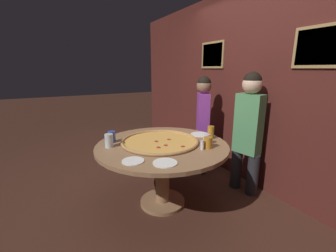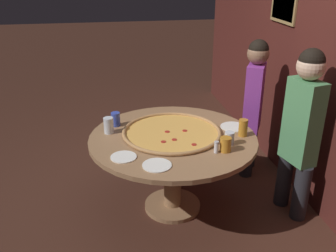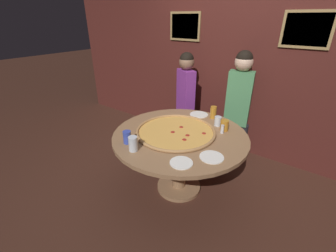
# 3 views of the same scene
# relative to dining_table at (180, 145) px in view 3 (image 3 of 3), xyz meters

# --- Properties ---
(ground_plane) EXTENTS (24.00, 24.00, 0.00)m
(ground_plane) POSITION_rel_dining_table_xyz_m (0.00, 0.00, -0.59)
(ground_plane) COLOR #422319
(back_wall) EXTENTS (6.40, 0.08, 2.60)m
(back_wall) POSITION_rel_dining_table_xyz_m (0.00, 1.33, 0.71)
(back_wall) COLOR #4C1E19
(back_wall) RESTS_ON ground_plane
(dining_table) EXTENTS (1.45, 1.45, 0.74)m
(dining_table) POSITION_rel_dining_table_xyz_m (0.00, 0.00, 0.00)
(dining_table) COLOR #936B47
(dining_table) RESTS_ON ground_plane
(giant_pizza) EXTENTS (0.87, 0.87, 0.03)m
(giant_pizza) POSITION_rel_dining_table_xyz_m (-0.06, 0.00, 0.16)
(giant_pizza) COLOR #E5A84C
(giant_pizza) RESTS_ON dining_table
(drink_cup_near_left) EXTENTS (0.09, 0.09, 0.14)m
(drink_cup_near_left) POSITION_rel_dining_table_xyz_m (-0.17, -0.54, 0.22)
(drink_cup_near_left) COLOR silver
(drink_cup_near_left) RESTS_ON dining_table
(drink_cup_far_right) EXTENTS (0.08, 0.08, 0.13)m
(drink_cup_far_right) POSITION_rel_dining_table_xyz_m (-0.32, -0.47, 0.21)
(drink_cup_far_right) COLOR #384CB7
(drink_cup_far_right) RESTS_ON dining_table
(drink_cup_centre_back) EXTENTS (0.08, 0.08, 0.15)m
(drink_cup_centre_back) POSITION_rel_dining_table_xyz_m (0.09, 0.60, 0.22)
(drink_cup_centre_back) COLOR #BC7A23
(drink_cup_centre_back) RESTS_ON dining_table
(drink_cup_front_edge) EXTENTS (0.08, 0.08, 0.11)m
(drink_cup_front_edge) POSITION_rel_dining_table_xyz_m (0.23, 0.43, 0.20)
(drink_cup_front_edge) COLOR silver
(drink_cup_front_edge) RESTS_ON dining_table
(drink_cup_beside_pizza) EXTENTS (0.09, 0.09, 0.12)m
(drink_cup_beside_pizza) POSITION_rel_dining_table_xyz_m (0.35, 0.36, 0.21)
(drink_cup_beside_pizza) COLOR #BC7A23
(drink_cup_beside_pizza) RESTS_ON dining_table
(white_plate_beside_cup) EXTENTS (0.22, 0.22, 0.01)m
(white_plate_beside_cup) POSITION_rel_dining_table_xyz_m (0.48, -0.21, 0.15)
(white_plate_beside_cup) COLOR white
(white_plate_beside_cup) RESTS_ON dining_table
(white_plate_near_front) EXTENTS (0.23, 0.23, 0.01)m
(white_plate_near_front) POSITION_rel_dining_table_xyz_m (-0.09, 0.58, 0.15)
(white_plate_near_front) COLOR white
(white_plate_near_front) RESTS_ON dining_table
(white_plate_far_back) EXTENTS (0.20, 0.20, 0.01)m
(white_plate_far_back) POSITION_rel_dining_table_xyz_m (0.31, -0.45, 0.15)
(white_plate_far_back) COLOR white
(white_plate_far_back) RESTS_ON dining_table
(condiment_shaker) EXTENTS (0.04, 0.04, 0.10)m
(condiment_shaker) POSITION_rel_dining_table_xyz_m (0.36, 0.28, 0.19)
(condiment_shaker) COLOR silver
(condiment_shaker) RESTS_ON dining_table
(diner_side_right) EXTENTS (0.40, 0.23, 1.52)m
(diner_side_right) POSITION_rel_dining_table_xyz_m (0.23, 1.06, 0.26)
(diner_side_right) COLOR #232328
(diner_side_right) RESTS_ON ground_plane
(diner_centre_back) EXTENTS (0.38, 0.29, 1.44)m
(diner_centre_back) POSITION_rel_dining_table_xyz_m (-0.54, 0.95, 0.22)
(diner_centre_back) COLOR #232328
(diner_centre_back) RESTS_ON ground_plane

